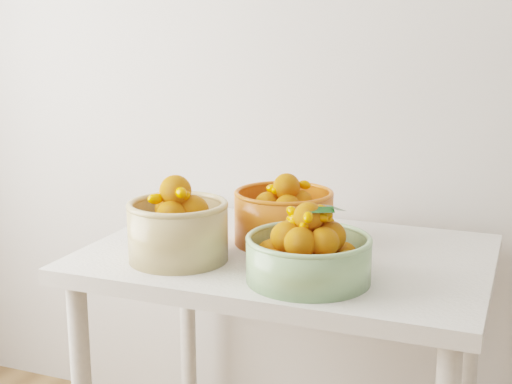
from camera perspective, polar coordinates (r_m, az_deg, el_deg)
table at (r=1.85m, az=2.53°, el=-7.55°), size 1.00×0.70×0.75m
bowl_cream at (r=1.74m, az=-6.26°, el=-2.89°), size 0.25×0.25×0.21m
bowl_green at (r=1.59m, az=4.16°, el=-4.95°), size 0.31×0.31×0.18m
bowl_orange at (r=1.86m, az=2.25°, el=-1.89°), size 0.30×0.30×0.19m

